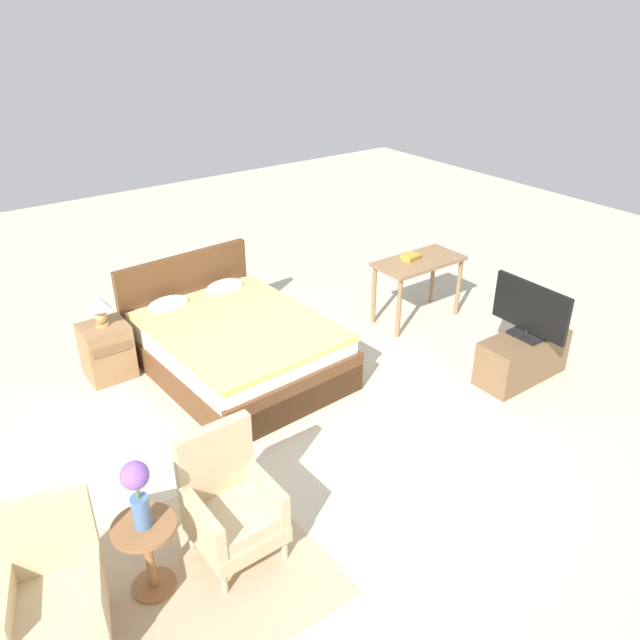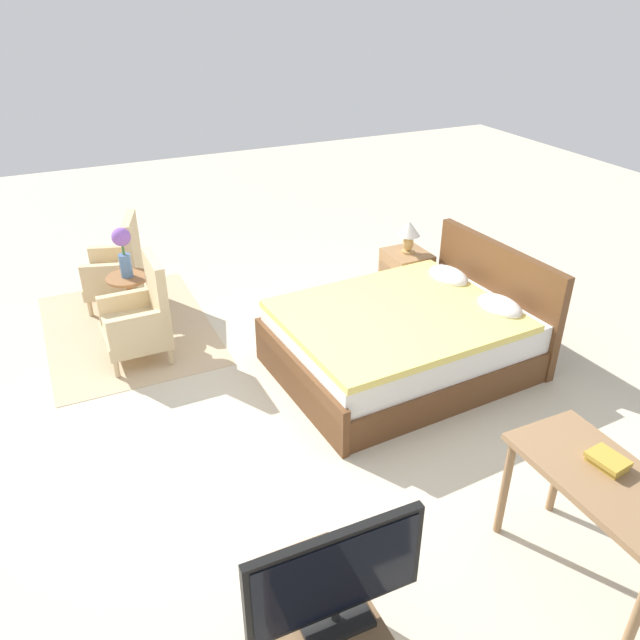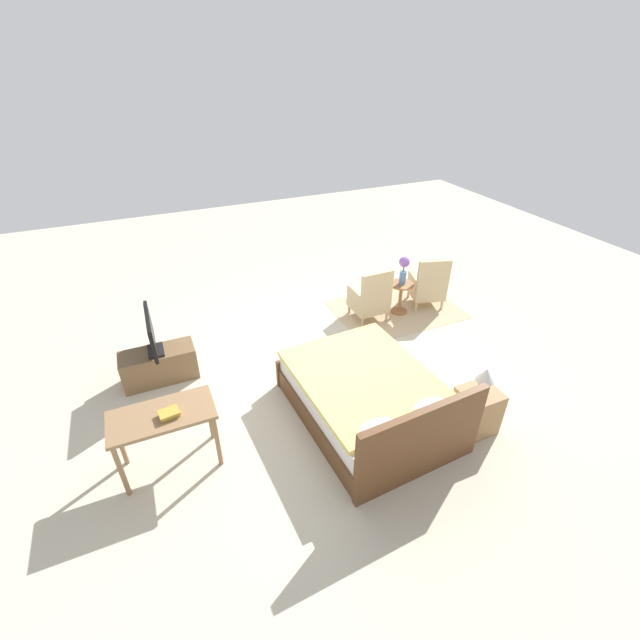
% 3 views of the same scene
% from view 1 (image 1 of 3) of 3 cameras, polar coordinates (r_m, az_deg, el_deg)
% --- Properties ---
extents(ground_plane, '(16.00, 16.00, 0.00)m').
position_cam_1_polar(ground_plane, '(5.72, -1.59, -8.82)').
color(ground_plane, beige).
extents(floor_rug, '(2.10, 1.50, 0.01)m').
position_cam_1_polar(floor_rug, '(4.46, -14.50, -23.09)').
color(floor_rug, tan).
rests_on(floor_rug, ground_plane).
extents(bed, '(1.64, 2.15, 0.96)m').
position_cam_1_polar(bed, '(6.28, -7.88, -2.19)').
color(bed, brown).
rests_on(bed, ground_plane).
extents(armchair_by_window_left, '(0.67, 0.67, 0.92)m').
position_cam_1_polar(armchair_by_window_left, '(4.15, -23.12, -21.86)').
color(armchair_by_window_left, '#CCB284').
rests_on(armchair_by_window_left, floor_rug).
extents(armchair_by_window_right, '(0.55, 0.55, 0.92)m').
position_cam_1_polar(armchair_by_window_right, '(4.36, -8.19, -16.43)').
color(armchair_by_window_right, '#CCB284').
rests_on(armchair_by_window_right, floor_rug).
extents(side_table, '(0.40, 0.40, 0.54)m').
position_cam_1_polar(side_table, '(4.26, -15.46, -19.52)').
color(side_table, '#936038').
rests_on(side_table, ground_plane).
extents(flower_vase, '(0.17, 0.17, 0.48)m').
position_cam_1_polar(flower_vase, '(3.92, -16.39, -14.56)').
color(flower_vase, '#4C709E').
rests_on(flower_vase, side_table).
extents(nightstand, '(0.44, 0.41, 0.57)m').
position_cam_1_polar(nightstand, '(6.48, -18.89, -2.68)').
color(nightstand, '#997047').
rests_on(nightstand, ground_plane).
extents(table_lamp, '(0.22, 0.22, 0.33)m').
position_cam_1_polar(table_lamp, '(6.26, -19.57, 1.26)').
color(table_lamp, tan).
rests_on(table_lamp, nightstand).
extents(tv_stand, '(0.96, 0.40, 0.46)m').
position_cam_1_polar(tv_stand, '(6.45, 17.98, -3.24)').
color(tv_stand, brown).
rests_on(tv_stand, ground_plane).
extents(tv_flatscreen, '(0.20, 0.82, 0.56)m').
position_cam_1_polar(tv_flatscreen, '(6.22, 18.68, 0.88)').
color(tv_flatscreen, black).
rests_on(tv_flatscreen, tv_stand).
extents(vanity_desk, '(1.04, 0.52, 0.74)m').
position_cam_1_polar(vanity_desk, '(7.18, 9.00, 4.65)').
color(vanity_desk, '#8E6B47').
rests_on(vanity_desk, ground_plane).
extents(book_stack, '(0.21, 0.17, 0.06)m').
position_cam_1_polar(book_stack, '(7.12, 8.27, 5.73)').
color(book_stack, '#B79333').
rests_on(book_stack, vanity_desk).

